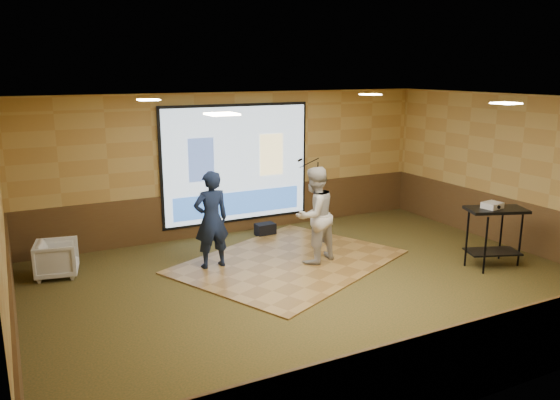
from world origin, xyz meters
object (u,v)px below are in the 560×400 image
player_left (211,220)px  projector (492,205)px  projector_screen (237,165)px  banquet_chair (57,259)px  dance_floor (289,262)px  av_table (495,225)px  mic_stand (315,207)px  duffel_bag (265,229)px  player_right (314,215)px

player_left → projector: 4.94m
projector_screen → banquet_chair: size_ratio=4.84×
dance_floor → av_table: 3.73m
dance_floor → mic_stand: mic_stand is taller
projector_screen → mic_stand: (1.62, -0.55, -0.98)m
projector → mic_stand: 3.85m
player_left → banquet_chair: player_left is taller
player_left → duffel_bag: bearing=-143.0°
duffel_bag → av_table: bearing=-51.5°
player_right → av_table: player_right is taller
dance_floor → av_table: size_ratio=3.56×
dance_floor → player_right: size_ratio=2.17×
projector_screen → av_table: projector_screen is taller
projector → banquet_chair: 7.60m
banquet_chair → duffel_bag: size_ratio=1.68×
player_left → projector: size_ratio=5.47×
dance_floor → banquet_chair: banquet_chair is taller
player_right → projector: size_ratio=5.53×
dance_floor → player_left: 1.65m
player_right → duffel_bag: (-0.05, 1.96, -0.78)m
player_left → av_table: bearing=152.3°
player_right → dance_floor: bearing=-46.4°
mic_stand → duffel_bag: size_ratio=3.95×
duffel_bag → dance_floor: bearing=-101.1°
av_table → banquet_chair: size_ratio=1.56×
av_table → projector: projector is taller
projector_screen → banquet_chair: bearing=-164.6°
av_table → mic_stand: bearing=115.0°
dance_floor → mic_stand: bearing=47.6°
dance_floor → banquet_chair: (-3.85, 1.19, 0.30)m
player_left → av_table: player_left is taller
projector_screen → duffel_bag: (0.42, -0.49, -1.35)m
mic_stand → player_right: bearing=-143.4°
dance_floor → duffel_bag: (0.34, 1.74, 0.11)m
banquet_chair → duffel_bag: bearing=-72.0°
player_right → banquet_chair: 4.51m
banquet_chair → projector_screen: bearing=-64.0°
av_table → dance_floor: bearing=150.2°
dance_floor → mic_stand: size_ratio=2.36×
dance_floor → duffel_bag: size_ratio=9.33×
projector → banquet_chair: (-6.95, 2.96, -0.81)m
projector_screen → banquet_chair: projector_screen is taller
av_table → player_left: bearing=154.3°
av_table → player_right: bearing=150.2°
duffel_bag → projector_screen: bearing=130.4°
dance_floor → player_right: bearing=-29.6°
av_table → mic_stand: size_ratio=0.66×
mic_stand → banquet_chair: (-5.39, -0.49, -0.18)m
projector_screen → av_table: bearing=-51.2°
projector_screen → dance_floor: projector_screen is taller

